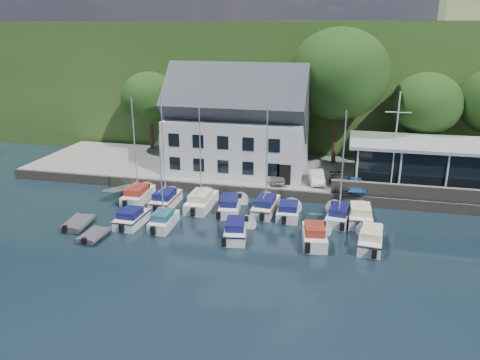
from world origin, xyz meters
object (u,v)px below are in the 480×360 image
at_px(car_silver, 278,175).
at_px(boat_r2_2, 236,228).
at_px(flagpole, 395,143).
at_px(boat_r1_0, 135,154).
at_px(boat_r1_5, 288,210).
at_px(boat_r1_4, 267,163).
at_px(dinghy_0, 78,222).
at_px(boat_r2_4, 371,236).
at_px(boat_r1_3, 230,204).
at_px(boat_r2_3, 315,234).
at_px(boat_r2_0, 132,217).
at_px(car_white, 316,176).
at_px(car_blue, 355,184).
at_px(club_pavilion, 419,162).
at_px(car_dgrey, 341,183).
at_px(dinghy_1, 93,234).
at_px(boat_r1_6, 342,172).
at_px(boat_r1_1, 164,157).
at_px(boat_r2_1, 161,177).
at_px(harbor_building, 238,129).
at_px(boat_r1_7, 360,213).
at_px(boat_r1_2, 200,157).

distance_m(car_silver, boat_r2_2, 11.17).
xyz_separation_m(flagpole, boat_r1_0, (-22.72, -5.27, -1.07)).
bearing_deg(boat_r1_5, boat_r1_4, 158.22).
relative_size(boat_r1_0, dinghy_0, 2.75).
height_order(boat_r2_4, dinghy_0, boat_r2_4).
bearing_deg(boat_r1_3, boat_r2_3, -40.83).
relative_size(flagpole, boat_r2_2, 1.57).
xyz_separation_m(car_silver, boat_r2_0, (-10.35, -10.75, -0.93)).
bearing_deg(boat_r1_4, boat_r1_5, -15.73).
bearing_deg(boat_r2_3, car_white, 85.47).
distance_m(car_blue, boat_r1_5, 7.79).
distance_m(club_pavilion, car_dgrey, 8.09).
height_order(car_white, boat_r1_5, car_white).
bearing_deg(boat_r1_5, dinghy_0, -162.98).
distance_m(car_white, dinghy_1, 21.43).
distance_m(car_white, boat_r1_6, 7.66).
height_order(car_silver, boat_r1_1, boat_r1_1).
bearing_deg(boat_r2_0, boat_r1_3, 34.85).
distance_m(boat_r1_1, boat_r1_4, 9.07).
bearing_deg(boat_r2_1, dinghy_0, -169.38).
height_order(harbor_building, club_pavilion, harbor_building).
relative_size(car_silver, car_dgrey, 0.92).
xyz_separation_m(boat_r1_0, boat_r2_4, (20.73, -4.75, -3.74)).
height_order(boat_r1_1, boat_r2_1, boat_r1_1).
height_order(club_pavilion, boat_r1_7, club_pavilion).
height_order(car_blue, flagpole, flagpole).
height_order(harbor_building, boat_r2_0, harbor_building).
bearing_deg(boat_r1_3, boat_r2_4, -28.99).
relative_size(car_white, boat_r2_4, 0.61).
distance_m(club_pavilion, boat_r1_1, 24.16).
bearing_deg(boat_r2_2, boat_r1_1, 137.93).
xyz_separation_m(boat_r2_0, boat_r2_2, (8.83, -0.27, 0.03)).
distance_m(car_blue, boat_r1_1, 17.69).
distance_m(boat_r1_5, boat_r2_1, 11.09).
height_order(boat_r1_7, boat_r2_3, boat_r2_3).
bearing_deg(boat_r2_2, boat_r2_1, 166.61).
xyz_separation_m(car_white, dinghy_0, (-18.12, -12.79, -1.24)).
distance_m(car_dgrey, boat_r2_4, 9.84).
xyz_separation_m(boat_r2_3, boat_r2_4, (4.07, 0.51, -0.02)).
bearing_deg(harbor_building, boat_r2_0, -111.69).
height_order(boat_r1_2, boat_r1_3, boat_r1_2).
bearing_deg(boat_r2_0, harbor_building, 69.81).
relative_size(boat_r2_1, boat_r2_4, 1.39).
distance_m(car_silver, boat_r1_3, 6.95).
bearing_deg(club_pavilion, car_silver, -168.32).
bearing_deg(boat_r1_5, car_dgrey, 49.24).
xyz_separation_m(boat_r1_0, boat_r1_1, (2.96, -0.54, 0.06)).
xyz_separation_m(car_white, boat_r1_6, (2.46, -6.74, 2.67)).
height_order(boat_r1_5, boat_r1_7, boat_r1_7).
relative_size(boat_r1_0, boat_r2_0, 1.79).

